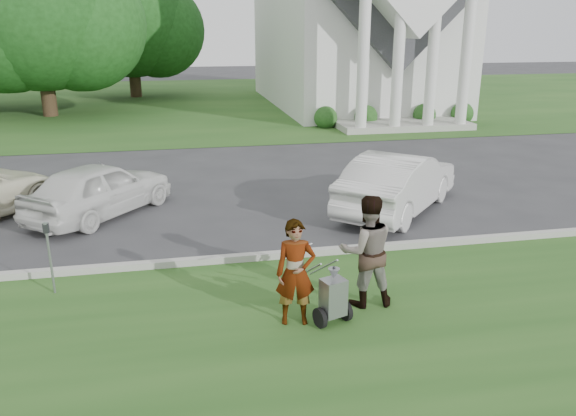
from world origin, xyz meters
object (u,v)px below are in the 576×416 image
object	(u,v)px
tree_back	(130,24)
car_d	(398,182)
tree_left	(38,15)
person_left	(296,274)
car_b	(99,189)
striping_cart	(333,298)
church	(353,2)
parking_meter_near	(49,249)
person_right	(367,252)

from	to	relation	value
tree_back	car_d	world-z (taller)	tree_back
tree_left	tree_back	bearing A→B (deg)	63.43
person_left	car_b	world-z (taller)	person_left
tree_back	striping_cart	bearing A→B (deg)	-81.47
striping_cart	person_left	xyz separation A→B (m)	(-0.58, 0.14, 0.42)
person_left	car_b	bearing A→B (deg)	128.19
person_left	car_d	xyz separation A→B (m)	(3.79, 5.16, -0.10)
tree_left	tree_back	xyz separation A→B (m)	(4.00, 8.00, -0.38)
tree_back	striping_cart	world-z (taller)	tree_back
church	person_left	distance (m)	27.16
church	striping_cart	size ratio (longest dim) A/B	20.02
parking_meter_near	car_b	size ratio (longest dim) A/B	0.33
church	striping_cart	world-z (taller)	church
tree_left	striping_cart	xyz separation A→B (m)	(8.83, -24.21, -4.66)
tree_left	car_d	world-z (taller)	tree_left
tree_back	person_right	distance (m)	32.38
striping_cart	parking_meter_near	world-z (taller)	parking_meter_near
person_right	car_b	distance (m)	7.70
striping_cart	person_left	distance (m)	0.72
car_b	tree_back	bearing A→B (deg)	-50.36
tree_left	person_left	size ratio (longest dim) A/B	6.14
person_left	person_right	bearing A→B (deg)	24.91
tree_back	person_left	distance (m)	32.59
person_right	parking_meter_near	size ratio (longest dim) A/B	1.44
church	car_d	xyz separation A→B (m)	(-4.97, -20.04, -5.17)
church	tree_back	distance (m)	14.77
person_left	tree_left	bearing A→B (deg)	116.73
church	car_d	size ratio (longest dim) A/B	5.18
tree_back	person_right	xyz separation A→B (m)	(5.55, -31.68, -3.76)
tree_left	person_right	bearing A→B (deg)	-68.02
tree_left	person_left	xyz separation A→B (m)	(8.25, -24.08, -4.24)
car_d	tree_left	bearing A→B (deg)	-14.58
striping_cart	car_d	distance (m)	6.20
church	car_d	bearing A→B (deg)	-103.93
tree_back	striping_cart	size ratio (longest dim) A/B	7.99
church	parking_meter_near	size ratio (longest dim) A/B	17.88
tree_back	car_b	xyz separation A→B (m)	(0.58, -25.81, -4.03)
car_b	tree_left	bearing A→B (deg)	-37.22
tree_left	tree_back	world-z (taller)	tree_left
tree_back	person_left	size ratio (longest dim) A/B	5.56
person_left	parking_meter_near	world-z (taller)	person_left
striping_cart	car_b	bearing A→B (deg)	105.14
tree_left	person_left	world-z (taller)	tree_left
church	person_right	xyz separation A→B (m)	(-7.46, -24.80, -4.97)
person_left	car_b	size ratio (longest dim) A/B	0.42
church	striping_cart	bearing A→B (deg)	-107.89
church	tree_back	xyz separation A→B (m)	(-13.01, 6.87, -1.21)
parking_meter_near	car_d	world-z (taller)	car_d
tree_left	church	bearing A→B (deg)	3.79
striping_cart	church	bearing A→B (deg)	53.67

